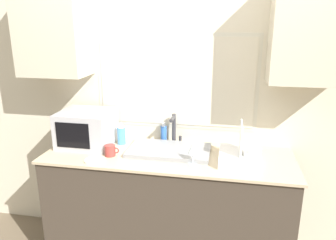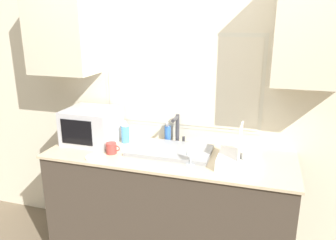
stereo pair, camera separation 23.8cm
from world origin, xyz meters
name	(u,v)px [view 2 (the right image)]	position (x,y,z in m)	size (l,w,h in m)	color
countertop	(169,207)	(0.00, 0.32, 0.47)	(1.88, 0.66, 0.93)	#42382D
wall_back	(180,84)	(0.00, 0.62, 1.41)	(6.00, 0.38, 2.60)	beige
sink_basin	(171,150)	(0.00, 0.35, 0.94)	(0.63, 0.36, 0.03)	gray
faucet	(178,127)	(0.01, 0.55, 1.07)	(0.08, 0.16, 0.25)	#333338
microwave	(92,126)	(-0.68, 0.38, 1.07)	(0.41, 0.37, 0.28)	#B2B2B7
dish_rack	(241,158)	(0.54, 0.27, 0.98)	(0.29, 0.33, 0.29)	white
spray_bottle	(125,132)	(-0.42, 0.45, 1.02)	(0.07, 0.07, 0.20)	#4C99D8
soap_bottle	(168,133)	(-0.09, 0.59, 1.00)	(0.05, 0.05, 0.16)	blue
mug_near_sink	(112,148)	(-0.42, 0.20, 0.97)	(0.11, 0.08, 0.08)	#A53833
wine_glass	(191,150)	(0.20, 0.17, 1.04)	(0.07, 0.07, 0.15)	silver
small_plate	(95,157)	(-0.50, 0.08, 0.94)	(0.15, 0.15, 0.01)	white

